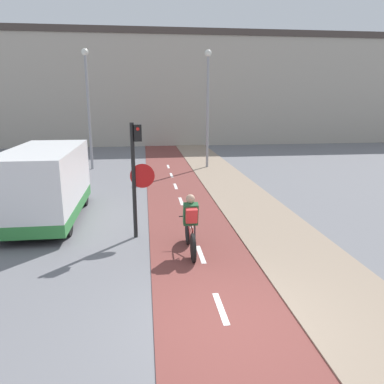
{
  "coord_description": "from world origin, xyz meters",
  "views": [
    {
      "loc": [
        -1.31,
        -5.59,
        3.81
      ],
      "look_at": [
        0.0,
        4.72,
        1.2
      ],
      "focal_mm": 35.0,
      "sensor_mm": 36.0,
      "label": 1
    }
  ],
  "objects_px": {
    "street_lamp_far": "(88,97)",
    "cyclist_near": "(191,226)",
    "van": "(46,185)",
    "traffic_light_pole": "(136,168)",
    "street_lamp_sidewalk": "(208,97)"
  },
  "relations": [
    {
      "from": "street_lamp_far",
      "to": "cyclist_near",
      "type": "xyz_separation_m",
      "value": [
        3.99,
        -12.26,
        -3.18
      ]
    },
    {
      "from": "van",
      "to": "cyclist_near",
      "type": "bearing_deg",
      "value": -37.68
    },
    {
      "from": "traffic_light_pole",
      "to": "street_lamp_sidewalk",
      "type": "bearing_deg",
      "value": 70.55
    },
    {
      "from": "street_lamp_far",
      "to": "van",
      "type": "height_order",
      "value": "street_lamp_far"
    },
    {
      "from": "traffic_light_pole",
      "to": "street_lamp_far",
      "type": "xyz_separation_m",
      "value": [
        -2.67,
        10.94,
        1.92
      ]
    },
    {
      "from": "traffic_light_pole",
      "to": "cyclist_near",
      "type": "distance_m",
      "value": 2.24
    },
    {
      "from": "street_lamp_sidewalk",
      "to": "cyclist_near",
      "type": "distance_m",
      "value": 12.5
    },
    {
      "from": "traffic_light_pole",
      "to": "street_lamp_sidewalk",
      "type": "xyz_separation_m",
      "value": [
        3.72,
        10.53,
        1.91
      ]
    },
    {
      "from": "traffic_light_pole",
      "to": "van",
      "type": "height_order",
      "value": "traffic_light_pole"
    },
    {
      "from": "traffic_light_pole",
      "to": "cyclist_near",
      "type": "relative_size",
      "value": 1.74
    },
    {
      "from": "street_lamp_sidewalk",
      "to": "cyclist_near",
      "type": "xyz_separation_m",
      "value": [
        -2.41,
        -11.85,
        -3.17
      ]
    },
    {
      "from": "street_lamp_far",
      "to": "cyclist_near",
      "type": "bearing_deg",
      "value": -71.99
    },
    {
      "from": "traffic_light_pole",
      "to": "van",
      "type": "relative_size",
      "value": 0.65
    },
    {
      "from": "street_lamp_far",
      "to": "cyclist_near",
      "type": "distance_m",
      "value": 13.28
    },
    {
      "from": "cyclist_near",
      "to": "van",
      "type": "height_order",
      "value": "van"
    }
  ]
}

